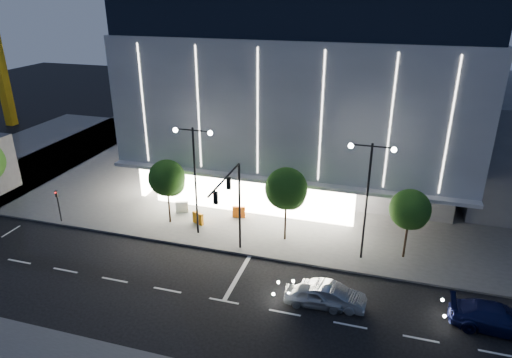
{
  "coord_description": "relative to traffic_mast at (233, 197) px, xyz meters",
  "views": [
    {
      "loc": [
        10.81,
        -23.82,
        18.53
      ],
      "look_at": [
        1.6,
        7.06,
        5.0
      ],
      "focal_mm": 32.0,
      "sensor_mm": 36.0,
      "label": 1
    }
  ],
  "objects": [
    {
      "name": "street_lamp_east",
      "position": [
        9.0,
        2.66,
        0.93
      ],
      "size": [
        3.16,
        0.36,
        9.0
      ],
      "color": "black",
      "rests_on": "ground"
    },
    {
      "name": "ped_signal_far",
      "position": [
        -16.0,
        1.16,
        -3.14
      ],
      "size": [
        0.22,
        0.24,
        3.0
      ],
      "color": "black",
      "rests_on": "ground"
    },
    {
      "name": "car_third",
      "position": [
        17.2,
        -2.7,
        -4.26
      ],
      "size": [
        5.41,
        2.39,
        1.54
      ],
      "primitive_type": "imported",
      "rotation": [
        0.0,
        0.0,
        1.53
      ],
      "color": "#121747",
      "rests_on": "ground"
    },
    {
      "name": "barrier_c",
      "position": [
        -1.68,
        6.16,
        -4.38
      ],
      "size": [
        1.13,
        0.42,
        1.0
      ],
      "primitive_type": "cube",
      "rotation": [
        0.0,
        0.0,
        0.16
      ],
      "color": "orange",
      "rests_on": "sidewalk_museum"
    },
    {
      "name": "sidewalk_museum",
      "position": [
        4.0,
        20.66,
        -4.95
      ],
      "size": [
        70.0,
        40.0,
        0.15
      ],
      "primitive_type": "cube",
      "color": "#474747",
      "rests_on": "ground"
    },
    {
      "name": "tree_left",
      "position": [
        -6.97,
        3.68,
        -0.99
      ],
      "size": [
        3.02,
        3.02,
        5.72
      ],
      "color": "black",
      "rests_on": "ground"
    },
    {
      "name": "barrier_b",
      "position": [
        -6.81,
        5.66,
        -4.38
      ],
      "size": [
        1.12,
        0.63,
        1.0
      ],
      "primitive_type": "cube",
      "rotation": [
        0.0,
        0.0,
        0.37
      ],
      "color": "silver",
      "rests_on": "sidewalk_museum"
    },
    {
      "name": "tree_mid",
      "position": [
        3.03,
        3.68,
        -0.69
      ],
      "size": [
        3.25,
        3.25,
        6.15
      ],
      "color": "black",
      "rests_on": "ground"
    },
    {
      "name": "traffic_mast",
      "position": [
        0.0,
        0.0,
        0.0
      ],
      "size": [
        0.33,
        5.89,
        7.07
      ],
      "color": "black",
      "rests_on": "ground"
    },
    {
      "name": "car_second",
      "position": [
        7.67,
        -3.21,
        -4.33
      ],
      "size": [
        4.28,
        1.7,
        1.39
      ],
      "primitive_type": "imported",
      "rotation": [
        0.0,
        0.0,
        1.51
      ],
      "color": "#BABDC2",
      "rests_on": "ground"
    },
    {
      "name": "street_lamp_west",
      "position": [
        -4.0,
        2.66,
        0.93
      ],
      "size": [
        3.16,
        0.36,
        9.0
      ],
      "color": "black",
      "rests_on": "ground"
    },
    {
      "name": "car_lead",
      "position": [
        6.61,
        -3.51,
        -4.37
      ],
      "size": [
        3.92,
        1.72,
        1.31
      ],
      "primitive_type": "imported",
      "rotation": [
        0.0,
        0.0,
        1.61
      ],
      "color": "silver",
      "rests_on": "ground"
    },
    {
      "name": "tree_right",
      "position": [
        12.03,
        3.68,
        -1.14
      ],
      "size": [
        2.91,
        2.91,
        5.51
      ],
      "color": "black",
      "rests_on": "ground"
    },
    {
      "name": "ground",
      "position": [
        -1.0,
        -3.34,
        -5.03
      ],
      "size": [
        160.0,
        160.0,
        0.0
      ],
      "primitive_type": "plane",
      "color": "black",
      "rests_on": "ground"
    },
    {
      "name": "museum",
      "position": [
        1.98,
        18.97,
        4.25
      ],
      "size": [
        30.0,
        25.8,
        18.0
      ],
      "color": "#4C4C51",
      "rests_on": "ground"
    },
    {
      "name": "barrier_a",
      "position": [
        -4.61,
        4.08,
        -4.38
      ],
      "size": [
        1.11,
        0.66,
        1.0
      ],
      "primitive_type": "cube",
      "rotation": [
        0.0,
        0.0,
        -0.4
      ],
      "color": "orange",
      "rests_on": "sidewalk_museum"
    }
  ]
}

